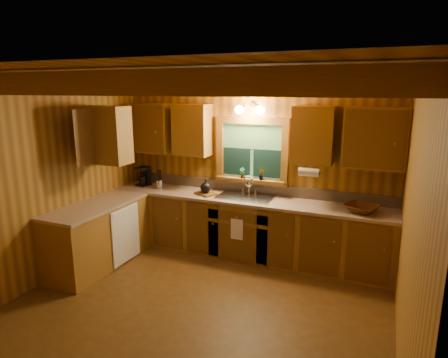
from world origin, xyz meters
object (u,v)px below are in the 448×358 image
wicker_basket (362,209)px  coffee_maker (144,176)px  cutting_board (206,194)px  sink (245,200)px

wicker_basket → coffee_maker: bearing=177.7°
coffee_maker → wicker_basket: 3.42m
cutting_board → sink: bearing=31.7°
cutting_board → wicker_basket: 2.22m
coffee_maker → cutting_board: 1.21m
cutting_board → wicker_basket: size_ratio=0.75×
sink → coffee_maker: 1.81m
sink → cutting_board: 0.61m
sink → wicker_basket: size_ratio=2.00×
sink → wicker_basket: bearing=-2.7°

